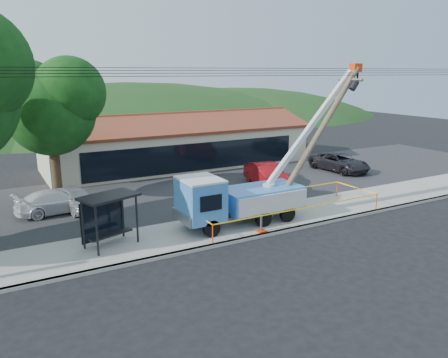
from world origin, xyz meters
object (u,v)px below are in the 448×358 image
at_px(leaning_pole, 318,135).
at_px(car_silver, 77,211).
at_px(car_white, 59,214).
at_px(utility_truck, 239,196).
at_px(car_dark, 339,172).
at_px(car_red, 267,187).
at_px(bus_shelter, 108,208).

bearing_deg(leaning_pole, car_silver, 149.28).
distance_m(leaning_pole, car_white, 15.52).
xyz_separation_m(utility_truck, car_dark, (13.77, 7.08, -1.63)).
height_order(utility_truck, car_white, utility_truck).
height_order(car_red, car_dark, car_red).
height_order(utility_truck, car_silver, utility_truck).
bearing_deg(leaning_pole, car_red, 81.21).
relative_size(bus_shelter, car_dark, 0.55).
xyz_separation_m(bus_shelter, car_red, (12.66, 5.52, -1.92)).
bearing_deg(car_dark, car_red, -175.85).
bearing_deg(car_red, car_dark, 17.47).
xyz_separation_m(utility_truck, leaning_pole, (4.88, -0.33, 2.97)).
bearing_deg(car_silver, bus_shelter, -100.86).
xyz_separation_m(utility_truck, car_red, (5.85, 5.92, -1.63)).
relative_size(bus_shelter, car_red, 0.59).
bearing_deg(car_dark, bus_shelter, -166.16).
bearing_deg(bus_shelter, car_silver, 74.06).
xyz_separation_m(leaning_pole, car_red, (0.97, 6.26, -4.61)).
relative_size(leaning_pole, car_red, 1.70).
relative_size(leaning_pole, car_white, 1.78).
bearing_deg(bus_shelter, car_white, 82.99).
distance_m(bus_shelter, car_silver, 6.68).
xyz_separation_m(bus_shelter, car_silver, (-0.30, 6.39, -1.92)).
xyz_separation_m(car_white, car_dark, (21.89, 0.29, 0.00)).
height_order(bus_shelter, car_silver, bus_shelter).
bearing_deg(car_white, car_red, -100.61).
bearing_deg(car_white, car_silver, -96.94).
distance_m(bus_shelter, car_white, 6.80).
bearing_deg(car_silver, utility_truck, -57.26).
height_order(car_silver, car_white, car_silver).
xyz_separation_m(car_silver, car_white, (-1.01, -0.00, 0.00)).
xyz_separation_m(leaning_pole, car_dark, (8.89, 7.41, -4.61)).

